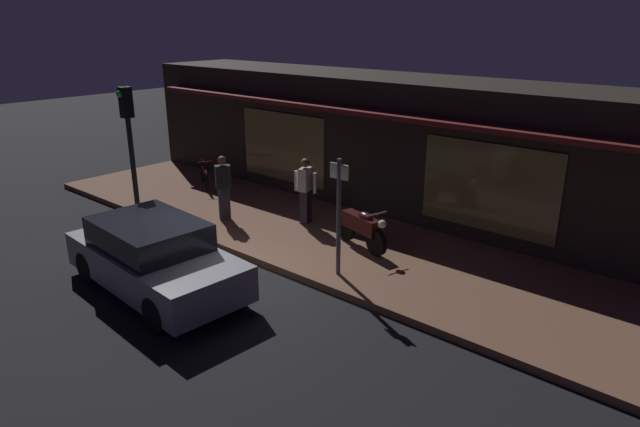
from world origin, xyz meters
TOP-DOWN VIEW (x-y plane):
  - ground_plane at (0.00, 0.00)m, footprint 60.00×60.00m
  - sidewalk_slab at (0.00, 3.00)m, footprint 18.00×4.00m
  - storefront_building at (0.00, 6.39)m, footprint 18.00×3.30m
  - motorcycle at (1.22, 2.97)m, footprint 1.67×0.69m
  - bicycle_parked at (-5.33, 3.69)m, footprint 1.44×0.89m
  - person_photographer at (-2.60, 2.20)m, footprint 0.56×0.44m
  - person_bystander at (-0.85, 3.37)m, footprint 0.61×0.43m
  - sign_post at (1.69, 1.56)m, footprint 0.44×0.09m
  - traffic_light_pole at (-3.63, 0.35)m, footprint 0.24×0.33m
  - parked_car_near at (-0.76, -1.09)m, footprint 4.21×2.03m

SIDE VIEW (x-z plane):
  - ground_plane at x=0.00m, z-range 0.00..0.00m
  - sidewalk_slab at x=0.00m, z-range 0.00..0.15m
  - bicycle_parked at x=-5.33m, z-range 0.05..0.96m
  - motorcycle at x=1.22m, z-range 0.16..1.13m
  - parked_car_near at x=-0.76m, z-range -0.01..1.41m
  - person_photographer at x=-2.60m, z-range 0.19..1.86m
  - person_bystander at x=-0.85m, z-range 0.19..1.86m
  - sign_post at x=1.69m, z-range 0.31..2.71m
  - storefront_building at x=0.00m, z-range 0.00..3.60m
  - traffic_light_pole at x=-3.63m, z-range 0.68..4.28m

